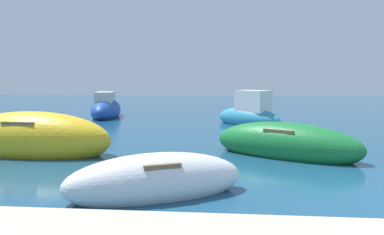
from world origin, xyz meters
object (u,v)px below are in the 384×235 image
moored_boat_2 (32,139)px  moored_boat_6 (106,109)px  moored_boat_8 (286,144)px  moored_boat_5 (156,181)px  moored_boat_4 (249,115)px

moored_boat_2 → moored_boat_6: 10.21m
moored_boat_2 → moored_boat_6: size_ratio=1.03×
moored_boat_6 → moored_boat_8: moored_boat_6 is taller
moored_boat_2 → moored_boat_5: (4.01, -3.48, -0.14)m
moored_boat_5 → moored_boat_8: bearing=28.0°
moored_boat_2 → moored_boat_4: 9.46m
moored_boat_4 → moored_boat_6: 7.80m
moored_boat_4 → moored_boat_6: bearing=23.7°
moored_boat_2 → moored_boat_8: 6.72m
moored_boat_6 → moored_boat_8: bearing=-149.8°
moored_boat_8 → moored_boat_2: bearing=-146.5°
moored_boat_2 → moored_boat_6: bearing=-78.7°
moored_boat_4 → moored_boat_8: moored_boat_4 is taller
moored_boat_5 → moored_boat_6: size_ratio=0.76×
moored_boat_2 → moored_boat_4: moored_boat_4 is taller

